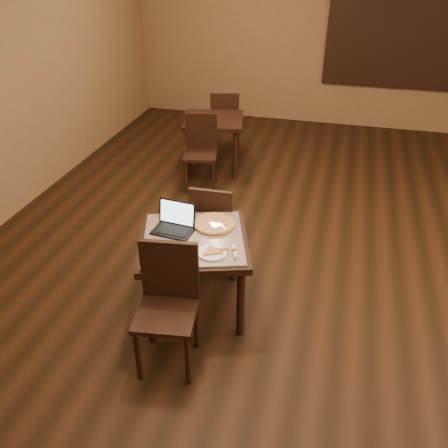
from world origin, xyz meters
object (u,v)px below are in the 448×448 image
(chair_main_near, at_px, (168,299))
(pizza_pan, at_px, (214,225))
(chair_main_far, at_px, (214,223))
(laptop, at_px, (175,222))
(other_table_b, at_px, (214,127))
(tiled_table, at_px, (194,248))
(other_table_b_chair_far, at_px, (225,119))
(other_table_b_chair_near, at_px, (201,147))

(chair_main_near, relative_size, pizza_pan, 2.76)
(chair_main_near, distance_m, chair_main_far, 1.23)
(laptop, xyz_separation_m, other_table_b, (-0.47, 2.89, -0.19))
(pizza_pan, bearing_deg, tiled_table, -116.57)
(chair_main_near, height_order, other_table_b, chair_main_near)
(other_table_b_chair_far, bearing_deg, tiled_table, 88.90)
(laptop, bearing_deg, chair_main_near, -69.54)
(tiled_table, height_order, other_table_b, tiled_table)
(chair_main_near, distance_m, other_table_b_chair_near, 3.10)
(pizza_pan, distance_m, other_table_b, 2.87)
(tiled_table, xyz_separation_m, chair_main_far, (0.00, 0.62, -0.12))
(laptop, distance_m, other_table_b_chair_far, 3.50)
(laptop, distance_m, other_table_b, 2.93)
(tiled_table, xyz_separation_m, other_table_b_chair_near, (-0.68, 2.42, -0.11))
(tiled_table, xyz_separation_m, other_table_b, (-0.67, 2.99, -0.03))
(other_table_b, height_order, other_table_b_chair_far, other_table_b_chair_far)
(pizza_pan, bearing_deg, other_table_b_chair_far, 103.04)
(chair_main_far, height_order, other_table_b_chair_near, other_table_b_chair_near)
(other_table_b, bearing_deg, other_table_b_chair_far, 76.86)
(other_table_b_chair_near, relative_size, other_table_b_chair_far, 1.00)
(laptop, distance_m, other_table_b_chair_near, 2.38)
(laptop, relative_size, other_table_b_chair_far, 0.37)
(chair_main_near, bearing_deg, other_table_b, 92.32)
(chair_main_far, xyz_separation_m, laptop, (-0.20, -0.51, 0.28))
(laptop, bearing_deg, tiled_table, -21.84)
(pizza_pan, xyz_separation_m, other_table_b_chair_near, (-0.80, 2.18, -0.21))
(other_table_b, height_order, other_table_b_chair_near, other_table_b_chair_near)
(chair_main_near, distance_m, other_table_b_chair_far, 4.22)
(chair_main_near, xyz_separation_m, other_table_b, (-0.65, 3.60, 0.04))
(chair_main_far, height_order, other_table_b_chair_far, other_table_b_chair_far)
(chair_main_near, distance_m, other_table_b, 3.66)
(tiled_table, distance_m, chair_main_far, 0.63)
(tiled_table, distance_m, other_table_b_chair_far, 3.63)
(chair_main_far, distance_m, laptop, 0.62)
(chair_main_far, height_order, laptop, laptop)
(other_table_b, bearing_deg, chair_main_far, -85.70)
(chair_main_far, height_order, pizza_pan, chair_main_far)
(tiled_table, bearing_deg, other_table_b, 84.43)
(laptop, relative_size, other_table_b_chair_near, 0.37)
(tiled_table, xyz_separation_m, laptop, (-0.20, 0.10, 0.16))
(chair_main_near, bearing_deg, tiled_table, 80.84)
(tiled_table, xyz_separation_m, other_table_b_chair_far, (-0.65, 3.57, -0.11))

